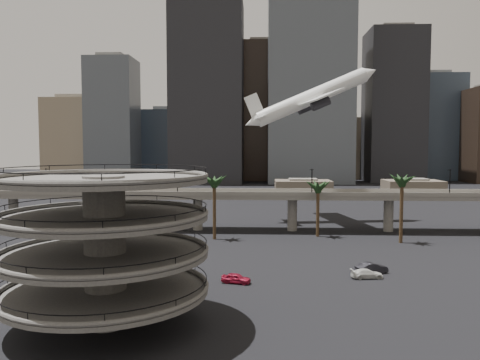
{
  "coord_description": "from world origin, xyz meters",
  "views": [
    {
      "loc": [
        3.62,
        -52.71,
        19.25
      ],
      "look_at": [
        0.07,
        28.0,
        13.6
      ],
      "focal_mm": 35.0,
      "sensor_mm": 36.0,
      "label": 1
    }
  ],
  "objects_px": {
    "car_c": "(367,274)",
    "car_a": "(236,278)",
    "car_b": "(371,268)",
    "parking_ramp": "(105,236)",
    "overpass": "(245,199)",
    "airborne_jet": "(311,98)"
  },
  "relations": [
    {
      "from": "overpass",
      "to": "parking_ramp",
      "type": "bearing_deg",
      "value": -102.43
    },
    {
      "from": "parking_ramp",
      "to": "car_a",
      "type": "height_order",
      "value": "parking_ramp"
    },
    {
      "from": "airborne_jet",
      "to": "car_c",
      "type": "height_order",
      "value": "airborne_jet"
    },
    {
      "from": "parking_ramp",
      "to": "car_b",
      "type": "bearing_deg",
      "value": 33.63
    },
    {
      "from": "parking_ramp",
      "to": "car_c",
      "type": "bearing_deg",
      "value": 31.39
    },
    {
      "from": "overpass",
      "to": "car_b",
      "type": "height_order",
      "value": "overpass"
    },
    {
      "from": "car_a",
      "to": "car_b",
      "type": "height_order",
      "value": "car_b"
    },
    {
      "from": "parking_ramp",
      "to": "overpass",
      "type": "distance_m",
      "value": 60.46
    },
    {
      "from": "car_a",
      "to": "car_b",
      "type": "bearing_deg",
      "value": -59.8
    },
    {
      "from": "airborne_jet",
      "to": "car_b",
      "type": "relative_size",
      "value": 7.23
    },
    {
      "from": "parking_ramp",
      "to": "car_b",
      "type": "xyz_separation_m",
      "value": [
        33.61,
        22.36,
        -9.0
      ]
    },
    {
      "from": "airborne_jet",
      "to": "car_c",
      "type": "distance_m",
      "value": 63.38
    },
    {
      "from": "parking_ramp",
      "to": "airborne_jet",
      "type": "bearing_deg",
      "value": 68.27
    },
    {
      "from": "car_a",
      "to": "car_c",
      "type": "relative_size",
      "value": 0.9
    },
    {
      "from": "airborne_jet",
      "to": "car_a",
      "type": "bearing_deg",
      "value": -117.17
    },
    {
      "from": "airborne_jet",
      "to": "car_c",
      "type": "bearing_deg",
      "value": -98.65
    },
    {
      "from": "car_b",
      "to": "car_c",
      "type": "xyz_separation_m",
      "value": [
        -1.27,
        -2.62,
        -0.16
      ]
    },
    {
      "from": "airborne_jet",
      "to": "car_a",
      "type": "xyz_separation_m",
      "value": [
        -16.57,
        -58.4,
        -31.37
      ]
    },
    {
      "from": "overpass",
      "to": "car_b",
      "type": "bearing_deg",
      "value": -60.64
    },
    {
      "from": "car_c",
      "to": "car_a",
      "type": "bearing_deg",
      "value": 92.69
    },
    {
      "from": "parking_ramp",
      "to": "car_c",
      "type": "distance_m",
      "value": 38.98
    },
    {
      "from": "car_b",
      "to": "car_c",
      "type": "height_order",
      "value": "car_b"
    }
  ]
}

